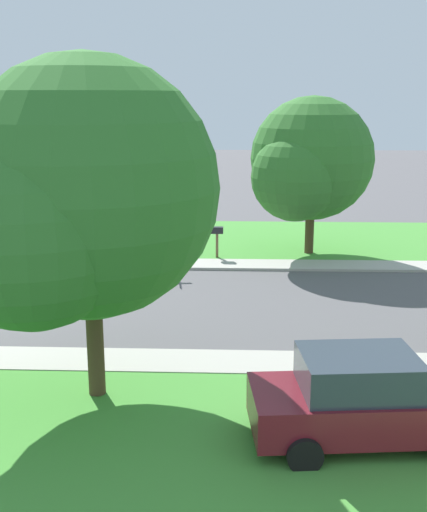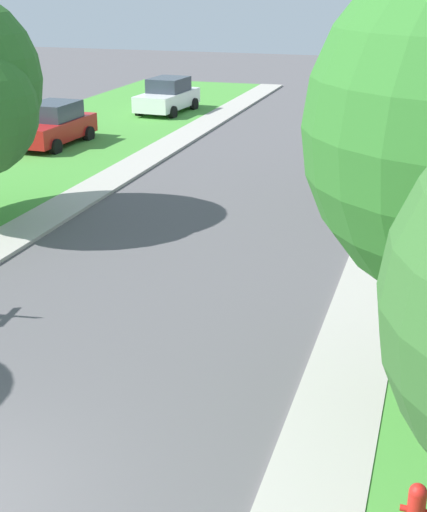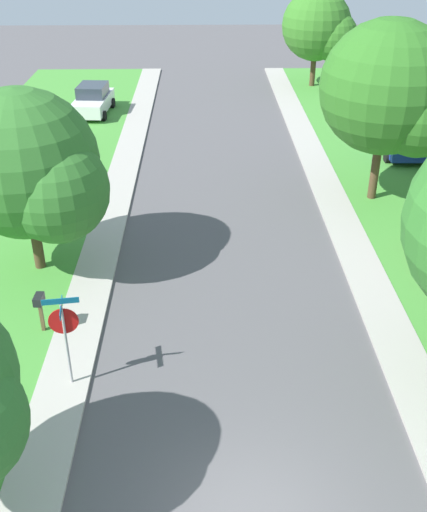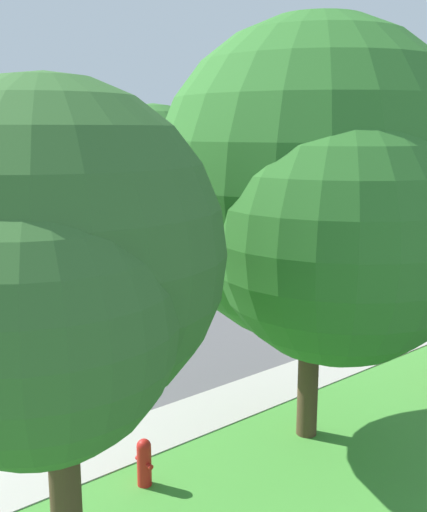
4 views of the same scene
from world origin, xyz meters
name	(u,v)px [view 3 (image 3 of 4)]	position (x,y,z in m)	size (l,w,h in m)	color
sidewalk_east	(352,243)	(4.70, 12.00, 0.05)	(1.40, 56.00, 0.10)	#ADA89E
sidewalk_west	(102,245)	(-4.70, 12.00, 0.05)	(1.40, 56.00, 0.10)	#ADA89E
stop_sign_far_corner	(64,327)	(-4.47, 4.39, 1.89)	(0.91, 0.91, 2.77)	#9E9EA3
car_red_across_road	(31,150)	(-9.17, 20.09, 0.87)	(2.14, 4.35, 1.76)	red
car_white_far_down_street	(93,100)	(-7.46, 28.66, 0.87)	(2.27, 4.42, 1.76)	white
car_blue_near_corner	(400,138)	(9.14, 21.48, 0.87)	(2.10, 4.33, 1.76)	#1E389E
car_grey_driveway_right	(365,99)	(8.99, 28.56, 0.87)	(2.13, 4.35, 1.76)	gray
tree_sidewalk_near	(395,93)	(6.73, 15.82, 4.67)	(5.74, 5.34, 7.51)	#4C3823
tree_sidewalk_mid	(321,28)	(7.09, 34.65, 3.94)	(4.97, 4.62, 6.40)	#4C3823
tree_sidewalk_far	(32,170)	(-6.37, 10.26, 3.77)	(5.24, 4.88, 6.37)	#4C3823
mailbox	(40,304)	(-5.73, 6.71, 1.01)	(0.26, 0.49, 1.31)	brown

